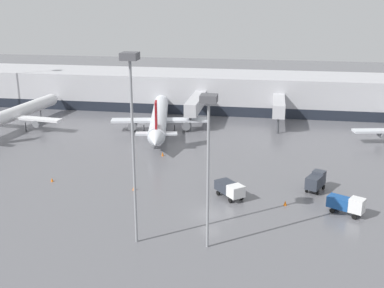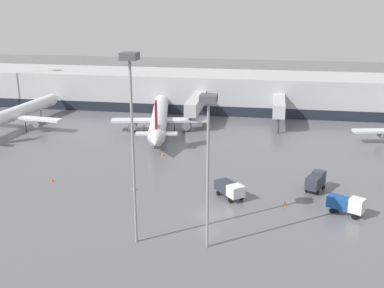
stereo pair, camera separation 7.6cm
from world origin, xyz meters
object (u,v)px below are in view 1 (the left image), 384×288
Objects in this scene: apron_light_mast_2 at (131,100)px; traffic_cone_2 at (285,203)px; service_truck_0 at (347,204)px; service_truck_1 at (316,181)px; traffic_cone_4 at (163,154)px; traffic_cone_3 at (134,188)px; traffic_cone_1 at (52,180)px; apron_light_mast_3 at (208,129)px; parked_jet_2 at (159,117)px; parked_jet_1 at (12,115)px; service_truck_2 at (230,188)px.

traffic_cone_2 is at bearing 37.24° from apron_light_mast_2.
apron_light_mast_2 reaches higher than service_truck_0.
traffic_cone_4 is at bearing 90.31° from service_truck_1.
traffic_cone_3 reaches higher than traffic_cone_4.
traffic_cone_1 is (-43.87, 4.44, -1.18)m from service_truck_0.
traffic_cone_1 is 13.69m from traffic_cone_3.
apron_light_mast_3 reaches higher than traffic_cone_1.
parked_jet_2 is at bearing 72.70° from traffic_cone_1.
traffic_cone_1 is 0.80× the size of traffic_cone_3.
service_truck_1 is at bearing 53.23° from traffic_cone_2.
traffic_cone_3 is at bearing 123.95° from service_truck_1.
apron_light_mast_3 is at bearing -48.70° from traffic_cone_3.
traffic_cone_4 is at bearing 87.63° from traffic_cone_3.
traffic_cone_4 is at bearing 111.80° from apron_light_mast_3.
traffic_cone_2 is 22.37m from traffic_cone_3.
traffic_cone_1 is 34.22m from apron_light_mast_3.
parked_jet_1 is 51.63× the size of traffic_cone_4.
traffic_cone_2 is at bearing -4.70° from traffic_cone_1.
traffic_cone_2 is at bearing 55.21° from apron_light_mast_3.
traffic_cone_4 is at bearing 140.16° from traffic_cone_2.
service_truck_1 is 5.97× the size of traffic_cone_4.
parked_jet_1 is at bearing 141.24° from traffic_cone_3.
traffic_cone_1 is 0.03× the size of apron_light_mast_3.
parked_jet_1 is 45.45m from traffic_cone_3.
service_truck_2 is 0.23× the size of apron_light_mast_2.
service_truck_0 is at bearing -130.32° from service_truck_1.
service_truck_0 is 44.11m from traffic_cone_1.
parked_jet_2 is 33.03m from traffic_cone_3.
apron_light_mast_3 reaches higher than traffic_cone_4.
service_truck_1 is at bearing 142.97° from service_truck_0.
service_truck_2 is at bearing 169.77° from traffic_cone_2.
service_truck_1 reaches higher than service_truck_2.
apron_light_mast_2 reaches higher than service_truck_2.
service_truck_2 is 6.98× the size of traffic_cone_4.
traffic_cone_2 is (26.10, -34.53, -2.53)m from parked_jet_2.
apron_light_mast_2 is at bearing -126.71° from service_truck_0.
apron_light_mast_2 is (4.05, -31.40, 16.75)m from traffic_cone_4.
traffic_cone_4 is (-21.62, 18.04, 0.02)m from traffic_cone_2.
parked_jet_2 is 50.68m from apron_light_mast_2.
apron_light_mast_2 is (-22.07, -19.37, 15.51)m from service_truck_1.
parked_jet_2 is 54.35× the size of traffic_cone_4.
service_truck_1 is 5.59× the size of traffic_cone_3.
traffic_cone_1 is 0.89× the size of traffic_cone_2.
service_truck_0 is at bearing -6.23° from traffic_cone_3.
service_truck_0 is 32.18m from apron_light_mast_2.
parked_jet_2 is at bearing 109.58° from apron_light_mast_3.
traffic_cone_4 is at bearing 46.51° from traffic_cone_1.
apron_light_mast_2 is (8.53, -47.89, 14.23)m from parked_jet_2.
service_truck_0 is at bearing -109.41° from parked_jet_1.
service_truck_2 is at bearing -162.09° from service_truck_0.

